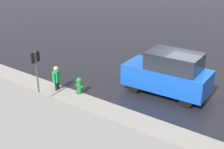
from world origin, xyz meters
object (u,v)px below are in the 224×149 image
object	(u,v)px
moving_hatchback	(168,73)
pedestrian	(56,77)
sign_post	(37,70)
fire_hydrant	(79,86)

from	to	relation	value
moving_hatchback	pedestrian	world-z (taller)	moving_hatchback
moving_hatchback	sign_post	xyz separation A→B (m)	(4.05, 4.17, 0.55)
fire_hydrant	pedestrian	distance (m)	1.19
moving_hatchback	fire_hydrant	xyz separation A→B (m)	(3.30, 2.41, -0.63)
pedestrian	sign_post	distance (m)	1.70
moving_hatchback	pedestrian	distance (m)	5.21
moving_hatchback	fire_hydrant	size ratio (longest dim) A/B	4.96
moving_hatchback	pedestrian	xyz separation A→B (m)	(4.40, 2.77, -0.34)
fire_hydrant	pedestrian	world-z (taller)	pedestrian
fire_hydrant	pedestrian	size ratio (longest dim) A/B	0.66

